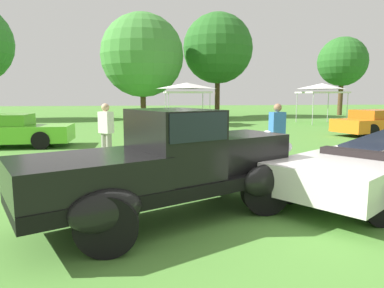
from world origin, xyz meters
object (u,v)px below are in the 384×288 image
at_px(feature_pickup_truck, 169,164).
at_px(canopy_tent_center_field, 322,88).
at_px(neighbor_convertible, 366,166).
at_px(show_car_orange, 377,123).
at_px(spectator_near_truck, 277,132).
at_px(spectator_between_cars, 106,131).
at_px(canopy_tent_left_field, 187,87).
at_px(show_car_lime, 6,131).

xyz_separation_m(feature_pickup_truck, canopy_tent_center_field, (11.64, 16.92, 1.55)).
height_order(neighbor_convertible, show_car_orange, neighbor_convertible).
relative_size(spectator_near_truck, spectator_between_cars, 1.00).
relative_size(spectator_between_cars, canopy_tent_left_field, 0.60).
bearing_deg(show_car_orange, spectator_near_truck, -140.49).
distance_m(feature_pickup_truck, neighbor_convertible, 3.88).
distance_m(show_car_lime, show_car_orange, 16.33).
height_order(neighbor_convertible, spectator_between_cars, spectator_between_cars).
bearing_deg(canopy_tent_center_field, canopy_tent_left_field, 178.94).
bearing_deg(spectator_near_truck, feature_pickup_truck, -130.77).
xyz_separation_m(show_car_orange, spectator_between_cars, (-12.26, -5.37, 0.31)).
bearing_deg(canopy_tent_left_field, show_car_orange, -40.09).
xyz_separation_m(spectator_near_truck, canopy_tent_center_field, (8.39, 13.15, 1.51)).
xyz_separation_m(neighbor_convertible, show_car_orange, (7.05, 9.36, 0.02)).
xyz_separation_m(feature_pickup_truck, show_car_lime, (-5.39, 8.36, -0.27)).
bearing_deg(neighbor_convertible, spectator_near_truck, 100.21).
height_order(show_car_lime, canopy_tent_center_field, canopy_tent_center_field).
bearing_deg(canopy_tent_center_field, spectator_near_truck, -122.53).
height_order(feature_pickup_truck, spectator_between_cars, feature_pickup_truck).
distance_m(neighbor_convertible, canopy_tent_left_field, 16.56).
relative_size(canopy_tent_left_field, canopy_tent_center_field, 1.05).
height_order(feature_pickup_truck, canopy_tent_left_field, canopy_tent_left_field).
height_order(show_car_lime, spectator_near_truck, spectator_near_truck).
bearing_deg(spectator_near_truck, show_car_orange, 39.51).
relative_size(show_car_lime, canopy_tent_center_field, 1.68).
bearing_deg(spectator_near_truck, show_car_lime, 152.02).
bearing_deg(neighbor_convertible, show_car_orange, 53.02).
height_order(feature_pickup_truck, show_car_orange, feature_pickup_truck).
distance_m(feature_pickup_truck, canopy_tent_center_field, 20.60).
bearing_deg(spectator_between_cars, show_car_lime, 137.21).
bearing_deg(show_car_orange, canopy_tent_left_field, 139.91).
relative_size(feature_pickup_truck, canopy_tent_center_field, 1.70).
height_order(spectator_near_truck, canopy_tent_left_field, canopy_tent_left_field).
bearing_deg(canopy_tent_left_field, canopy_tent_center_field, -1.06).
distance_m(neighbor_convertible, canopy_tent_center_field, 18.12).
bearing_deg(feature_pickup_truck, neighbor_convertible, 10.20).
xyz_separation_m(neighbor_convertible, canopy_tent_center_field, (7.83, 16.24, 1.84)).
bearing_deg(neighbor_convertible, feature_pickup_truck, -169.80).
distance_m(neighbor_convertible, show_car_orange, 11.71).
relative_size(show_car_orange, canopy_tent_left_field, 1.70).
height_order(neighbor_convertible, canopy_tent_center_field, canopy_tent_center_field).
height_order(show_car_lime, show_car_orange, same).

